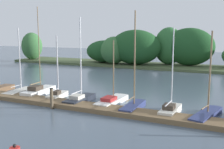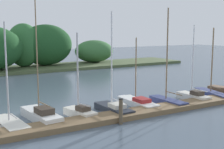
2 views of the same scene
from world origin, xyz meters
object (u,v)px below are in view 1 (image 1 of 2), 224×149
object	(u,v)px
sailboat_3	(21,91)
sailboat_5	(58,94)
sailboat_9	(171,109)
sailboat_10	(207,113)
sailboat_6	(80,98)
mooring_piling_1	(52,98)
sailboat_7	(112,100)
sailboat_4	(40,91)
sailboat_8	(134,105)

from	to	relation	value
sailboat_3	sailboat_5	distance (m)	4.54
sailboat_9	sailboat_10	distance (m)	2.50
sailboat_6	mooring_piling_1	distance (m)	2.80
sailboat_3	sailboat_6	world-z (taller)	sailboat_6
sailboat_9	sailboat_3	bearing A→B (deg)	88.88
sailboat_3	sailboat_7	world-z (taller)	sailboat_3
sailboat_4	sailboat_6	world-z (taller)	sailboat_4
sailboat_4	sailboat_10	xyz separation A→B (m)	(15.19, -0.63, -0.07)
sailboat_5	sailboat_3	bearing A→B (deg)	76.39
sailboat_4	sailboat_9	bearing A→B (deg)	-100.11
sailboat_4	sailboat_6	xyz separation A→B (m)	(5.02, -0.77, -0.04)
sailboat_3	sailboat_8	world-z (taller)	sailboat_8
sailboat_3	sailboat_10	bearing A→B (deg)	-96.14
sailboat_3	sailboat_4	bearing A→B (deg)	-84.86
sailboat_10	sailboat_4	bearing A→B (deg)	99.85
sailboat_5	sailboat_7	xyz separation A→B (m)	(5.13, 0.57, -0.13)
mooring_piling_1	sailboat_4	bearing A→B (deg)	140.30
sailboat_4	sailboat_10	world-z (taller)	sailboat_4
sailboat_8	mooring_piling_1	bearing A→B (deg)	111.85
sailboat_9	sailboat_7	bearing A→B (deg)	81.05
sailboat_4	sailboat_7	xyz separation A→B (m)	(7.65, 0.01, -0.11)
sailboat_5	sailboat_8	size ratio (longest dim) A/B	0.76
sailboat_6	sailboat_10	bearing A→B (deg)	-90.57
sailboat_6	sailboat_7	size ratio (longest dim) A/B	1.35
sailboat_3	sailboat_9	bearing A→B (deg)	-97.17
sailboat_8	mooring_piling_1	size ratio (longest dim) A/B	4.58
sailboat_6	sailboat_7	bearing A→B (deg)	-74.77
sailboat_3	sailboat_7	xyz separation A→B (m)	(9.66, 0.38, 0.01)
sailboat_6	mooring_piling_1	world-z (taller)	sailboat_6
sailboat_3	sailboat_9	size ratio (longest dim) A/B	1.02
sailboat_7	sailboat_6	bearing A→B (deg)	107.52
sailboat_7	mooring_piling_1	size ratio (longest dim) A/B	3.21
sailboat_5	sailboat_7	distance (m)	5.16
sailboat_7	sailboat_8	bearing A→B (deg)	-111.02
sailboat_9	sailboat_4	bearing A→B (deg)	86.92
sailboat_9	mooring_piling_1	size ratio (longest dim) A/B	3.79
sailboat_4	sailboat_7	distance (m)	7.65
sailboat_5	sailboat_6	xyz separation A→B (m)	(2.50, -0.22, -0.05)
sailboat_4	mooring_piling_1	xyz separation A→B (m)	(4.05, -3.36, 0.42)
sailboat_3	sailboat_9	world-z (taller)	sailboat_3
sailboat_4	sailboat_9	xyz separation A→B (m)	(12.70, -0.85, -0.04)
sailboat_4	sailboat_7	bearing A→B (deg)	-96.17
sailboat_8	sailboat_10	distance (m)	5.33
sailboat_9	mooring_piling_1	xyz separation A→B (m)	(-8.65, -2.51, 0.45)
sailboat_3	sailboat_6	size ratio (longest dim) A/B	0.89
sailboat_5	mooring_piling_1	bearing A→B (deg)	-162.62
sailboat_10	sailboat_6	bearing A→B (deg)	103.03
sailboat_3	sailboat_6	bearing A→B (deg)	-98.56
sailboat_3	sailboat_8	bearing A→B (deg)	-97.75
sailboat_6	sailboat_9	world-z (taller)	sailboat_6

